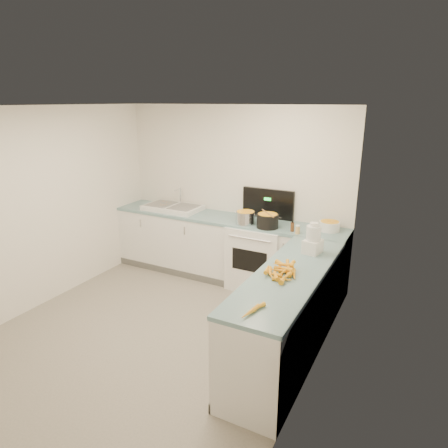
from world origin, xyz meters
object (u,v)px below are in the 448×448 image
at_px(sink, 173,207).
at_px(extract_bottle, 292,227).
at_px(spice_jar, 298,230).
at_px(black_pot, 268,222).
at_px(stove, 259,254).
at_px(mixing_bowl, 329,226).
at_px(steel_pot, 245,218).
at_px(food_processor, 313,240).

distance_m(sink, extract_bottle, 1.97).
bearing_deg(spice_jar, black_pot, 171.46).
xyz_separation_m(stove, mixing_bowl, (0.93, 0.10, 0.53)).
bearing_deg(spice_jar, steel_pot, 174.20).
distance_m(steel_pot, black_pot, 0.33).
bearing_deg(food_processor, sink, 161.82).
relative_size(extract_bottle, food_processor, 0.34).
height_order(sink, black_pot, sink).
bearing_deg(sink, black_pot, -5.69).
bearing_deg(stove, spice_jar, -19.28).
distance_m(extract_bottle, spice_jar, 0.11).
bearing_deg(mixing_bowl, spice_jar, -135.94).
height_order(extract_bottle, food_processor, food_processor).
bearing_deg(black_pot, extract_bottle, -0.54).
bearing_deg(sink, spice_jar, -6.29).
bearing_deg(stove, mixing_bowl, 6.37).
bearing_deg(black_pot, mixing_bowl, 18.19).
relative_size(mixing_bowl, spice_jar, 2.72).
height_order(steel_pot, black_pot, black_pot).
xyz_separation_m(mixing_bowl, extract_bottle, (-0.41, -0.25, -0.00)).
distance_m(steel_pot, food_processor, 1.28).
height_order(steel_pot, food_processor, food_processor).
relative_size(sink, steel_pot, 3.21).
height_order(black_pot, food_processor, food_processor).
bearing_deg(extract_bottle, steel_pot, 178.69).
distance_m(stove, sink, 1.54).
bearing_deg(sink, mixing_bowl, 2.11).
relative_size(mixing_bowl, food_processor, 0.76).
relative_size(mixing_bowl, extract_bottle, 2.26).
distance_m(black_pot, spice_jar, 0.44).
bearing_deg(food_processor, mixing_bowl, 91.42).
height_order(stove, food_processor, stove).
xyz_separation_m(spice_jar, food_processor, (0.35, -0.56, 0.10)).
bearing_deg(spice_jar, mixing_bowl, 44.06).
bearing_deg(spice_jar, extract_bottle, 145.65).
bearing_deg(black_pot, stove, 139.23).
relative_size(sink, extract_bottle, 7.31).
bearing_deg(extract_bottle, sink, 175.21).
bearing_deg(steel_pot, extract_bottle, -1.31).
xyz_separation_m(steel_pot, black_pot, (0.33, -0.01, 0.00)).
height_order(steel_pot, extract_bottle, steel_pot).
distance_m(spice_jar, food_processor, 0.67).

